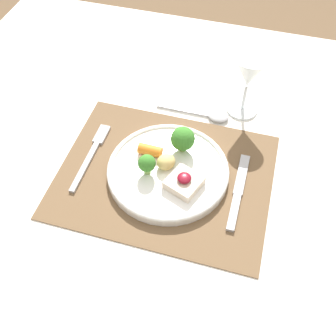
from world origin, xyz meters
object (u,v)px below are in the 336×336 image
Objects in this scene: dinner_plate at (169,168)px; wine_glass_near at (249,75)px; knife at (237,196)px; fork at (93,152)px; spoon at (210,115)px.

dinner_plate is 0.28m from wine_glass_near.
wine_glass_near is at bearing 96.55° from knife.
knife is 0.28m from wine_glass_near.
fork is 0.33m from knife.
knife is 1.26× the size of wine_glass_near.
fork is (-0.18, 0.01, -0.01)m from dinner_plate.
wine_glass_near is (0.12, 0.24, 0.09)m from dinner_plate.
dinner_plate is 0.15m from knife.
spoon is at bearing 75.75° from dinner_plate.
wine_glass_near is (-0.03, 0.26, 0.10)m from knife.
dinner_plate is 1.67× the size of wine_glass_near.
knife is 0.24m from spoon.
fork is 1.26× the size of wine_glass_near.
wine_glass_near is at bearing 40.21° from fork.
wine_glass_near reaches higher than knife.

